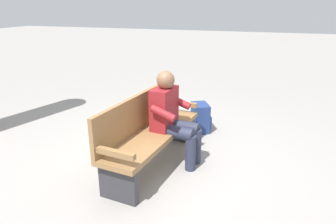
# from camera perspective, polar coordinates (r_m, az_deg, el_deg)

# --- Properties ---
(ground_plane) EXTENTS (40.00, 40.00, 0.00)m
(ground_plane) POSITION_cam_1_polar(r_m,az_deg,el_deg) (3.93, -2.53, -9.85)
(ground_plane) COLOR gray
(bench_near) EXTENTS (1.84, 0.67, 0.90)m
(bench_near) POSITION_cam_1_polar(r_m,az_deg,el_deg) (3.75, -3.60, -3.51)
(bench_near) COLOR olive
(bench_near) RESTS_ON ground
(person_seated) EXTENTS (0.60, 0.60, 1.18)m
(person_seated) POSITION_cam_1_polar(r_m,az_deg,el_deg) (3.75, 0.82, -0.71)
(person_seated) COLOR maroon
(person_seated) RESTS_ON ground
(backpack) EXTENTS (0.42, 0.38, 0.45)m
(backpack) POSITION_cam_1_polar(r_m,az_deg,el_deg) (4.86, 6.11, -1.06)
(backpack) COLOR navy
(backpack) RESTS_ON ground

